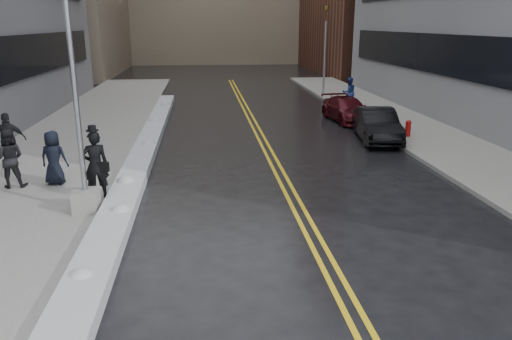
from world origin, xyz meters
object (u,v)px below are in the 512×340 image
object	(u,v)px
pedestrian_b	(9,158)
pedestrian_d	(9,140)
pedestrian_east	(349,92)
car_maroon	(347,109)
lamppost	(78,124)
pedestrian_c	(54,158)
fire_hydrant	(408,127)
car_black	(377,125)
pedestrian_fedora	(95,165)
traffic_signal	(325,47)

from	to	relation	value
pedestrian_b	pedestrian_d	world-z (taller)	pedestrian_d
pedestrian_b	pedestrian_east	distance (m)	20.08
pedestrian_east	car_maroon	distance (m)	3.77
lamppost	pedestrian_b	size ratio (longest dim) A/B	4.17
pedestrian_c	pedestrian_d	distance (m)	3.11
lamppost	pedestrian_d	distance (m)	6.18
fire_hydrant	pedestrian_c	size ratio (longest dim) A/B	0.43
lamppost	car_black	xyz separation A→B (m)	(10.80, 7.88, -1.82)
fire_hydrant	pedestrian_fedora	xyz separation A→B (m)	(-12.20, -6.96, 0.59)
pedestrian_fedora	pedestrian_c	bearing A→B (deg)	-63.30
pedestrian_fedora	pedestrian_d	xyz separation A→B (m)	(-3.69, 3.77, -0.04)
traffic_signal	pedestrian_east	size ratio (longest dim) A/B	3.40
car_maroon	car_black	bearing A→B (deg)	-95.41
pedestrian_b	car_maroon	bearing A→B (deg)	-148.23
traffic_signal	pedestrian_c	distance (m)	23.68
pedestrian_b	pedestrian_c	bearing A→B (deg)	-178.26
fire_hydrant	pedestrian_b	world-z (taller)	pedestrian_b
fire_hydrant	car_maroon	size ratio (longest dim) A/B	0.17
pedestrian_fedora	pedestrian_b	distance (m)	3.15
lamppost	car_black	bearing A→B (deg)	36.12
lamppost	fire_hydrant	distance (m)	14.81
pedestrian_b	pedestrian_c	size ratio (longest dim) A/B	1.07
fire_hydrant	car_black	bearing A→B (deg)	-175.44
pedestrian_east	car_black	size ratio (longest dim) A/B	0.41
fire_hydrant	traffic_signal	size ratio (longest dim) A/B	0.12
traffic_signal	pedestrian_c	bearing A→B (deg)	-124.29
pedestrian_fedora	car_black	distance (m)	12.71
fire_hydrant	pedestrian_east	xyz separation A→B (m)	(-0.37, 8.09, 0.48)
lamppost	pedestrian_c	distance (m)	3.31
pedestrian_d	pedestrian_b	bearing A→B (deg)	95.48
car_maroon	pedestrian_d	bearing A→B (deg)	-157.26
pedestrian_d	fire_hydrant	bearing A→B (deg)	177.47
pedestrian_east	car_black	xyz separation A→B (m)	(-1.13, -8.21, -0.32)
pedestrian_east	car_black	distance (m)	8.29
pedestrian_fedora	car_black	world-z (taller)	pedestrian_fedora
lamppost	fire_hydrant	bearing A→B (deg)	33.04
car_black	pedestrian_east	bearing A→B (deg)	89.46
pedestrian_b	pedestrian_c	distance (m)	1.28
lamppost	pedestrian_b	distance (m)	3.92
lamppost	pedestrian_east	xyz separation A→B (m)	(11.93, 16.09, -1.50)
lamppost	pedestrian_east	bearing A→B (deg)	53.45
lamppost	pedestrian_c	bearing A→B (deg)	120.14
car_black	traffic_signal	bearing A→B (deg)	93.23
fire_hydrant	car_black	size ratio (longest dim) A/B	0.17
fire_hydrant	pedestrian_fedora	bearing A→B (deg)	-150.29
pedestrian_b	pedestrian_d	bearing A→B (deg)	-75.68
pedestrian_c	pedestrian_d	size ratio (longest dim) A/B	0.90
car_black	pedestrian_b	bearing A→B (deg)	-150.63
car_maroon	pedestrian_fedora	bearing A→B (deg)	-138.40
pedestrian_c	car_maroon	bearing A→B (deg)	-130.84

